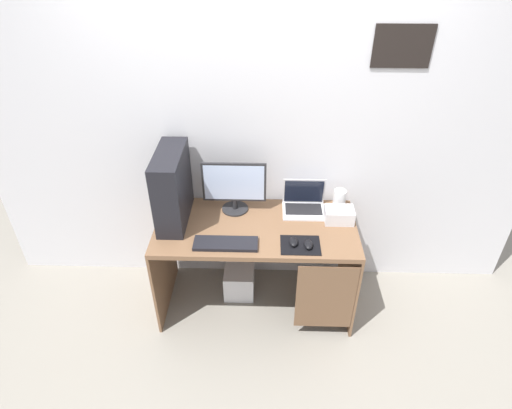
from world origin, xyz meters
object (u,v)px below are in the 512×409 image
object	(u,v)px
projector	(339,215)
subwoofer	(239,282)
pc_tower	(172,187)
speaker	(339,199)
mouse_left	(294,242)
keyboard	(226,244)
monitor	(234,187)
mouse_right	(308,244)
laptop	(304,204)

from	to	relation	value
projector	subwoofer	bearing A→B (deg)	179.04
pc_tower	speaker	world-z (taller)	pc_tower
mouse_left	keyboard	bearing A→B (deg)	-177.42
mouse_left	speaker	bearing A→B (deg)	50.68
keyboard	monitor	bearing A→B (deg)	85.14
mouse_right	monitor	bearing A→B (deg)	141.47
laptop	mouse_right	distance (m)	0.43
pc_tower	mouse_left	world-z (taller)	pc_tower
pc_tower	laptop	world-z (taller)	pc_tower
mouse_right	laptop	bearing A→B (deg)	90.72
subwoofer	laptop	bearing A→B (deg)	14.43
laptop	mouse_left	size ratio (longest dim) A/B	3.17
projector	mouse_left	distance (m)	0.42
keyboard	mouse_right	size ratio (longest dim) A/B	4.38
speaker	mouse_left	xyz separation A→B (m)	(-0.35, -0.42, -0.05)
pc_tower	projector	size ratio (longest dim) A/B	2.60
mouse_left	mouse_right	world-z (taller)	same
speaker	subwoofer	world-z (taller)	speaker
keyboard	laptop	bearing A→B (deg)	38.22
keyboard	mouse_right	distance (m)	0.54
mouse_left	subwoofer	size ratio (longest dim) A/B	0.41
laptop	keyboard	size ratio (longest dim) A/B	0.72
laptop	projector	bearing A→B (deg)	-29.46
pc_tower	mouse_left	xyz separation A→B (m)	(0.82, -0.26, -0.24)
projector	mouse_right	world-z (taller)	projector
monitor	speaker	size ratio (longest dim) A/B	3.01
laptop	keyboard	bearing A→B (deg)	-141.78
keyboard	pc_tower	bearing A→B (deg)	143.06
keyboard	mouse_left	world-z (taller)	mouse_left
laptop	mouse_left	world-z (taller)	laptop
projector	subwoofer	distance (m)	0.99
pc_tower	projector	distance (m)	1.17
projector	mouse_right	bearing A→B (deg)	-128.80
projector	keyboard	size ratio (longest dim) A/B	0.48
pc_tower	laptop	xyz separation A→B (m)	(0.91, 0.14, -0.21)
pc_tower	subwoofer	xyz separation A→B (m)	(0.43, 0.01, -0.89)
mouse_right	mouse_left	bearing A→B (deg)	165.26
speaker	mouse_left	bearing A→B (deg)	-129.32
speaker	subwoofer	bearing A→B (deg)	-168.62
keyboard	subwoofer	bearing A→B (deg)	79.29
laptop	keyboard	world-z (taller)	laptop
laptop	subwoofer	bearing A→B (deg)	-165.57
laptop	mouse_right	xyz separation A→B (m)	(0.01, -0.42, -0.02)
projector	mouse_left	world-z (taller)	projector
pc_tower	monitor	bearing A→B (deg)	15.43
pc_tower	mouse_right	size ratio (longest dim) A/B	5.41
monitor	laptop	world-z (taller)	monitor
projector	mouse_left	xyz separation A→B (m)	(-0.33, -0.26, -0.03)
speaker	subwoofer	distance (m)	1.03
monitor	mouse_left	world-z (taller)	monitor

